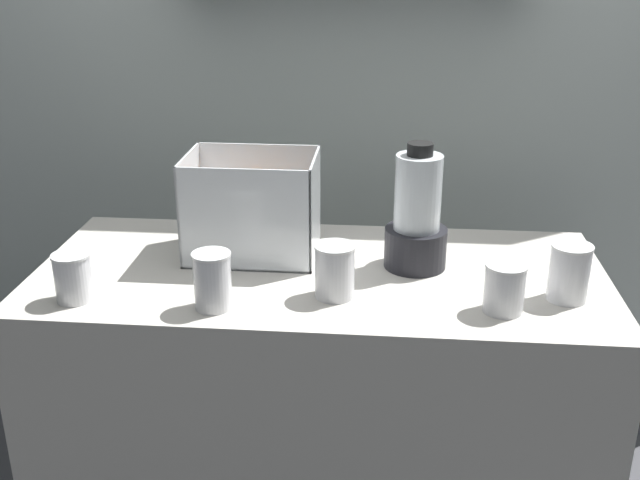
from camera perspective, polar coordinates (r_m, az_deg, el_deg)
The scene contains 9 objects.
counter at distance 2.10m, azimuth 0.00°, elevation -13.54°, with size 1.40×0.64×0.90m, color beige.
back_wall_unit at distance 2.51m, azimuth 1.62°, elevation 12.53°, with size 2.60×0.24×2.50m.
carrot_display_bin at distance 1.96m, azimuth -5.05°, elevation 1.31°, with size 0.33×0.24×0.26m.
blender_pitcher at distance 1.87m, azimuth 7.25°, elevation 1.59°, with size 0.15×0.15×0.32m.
juice_cup_carrot_far_left at distance 1.80m, azimuth -17.97°, elevation -2.89°, with size 0.09×0.09×0.11m.
juice_cup_orange_left at distance 1.69m, azimuth -8.04°, elevation -3.31°, with size 0.09×0.09×0.13m.
juice_cup_pomegranate_middle at distance 1.72m, azimuth 1.10°, elevation -2.54°, with size 0.09×0.09×0.13m.
juice_cup_pomegranate_right at distance 1.71m, azimuth 13.63°, elevation -3.64°, with size 0.09×0.09×0.11m.
juice_cup_mango_far_right at distance 1.80m, azimuth 18.11°, elevation -2.60°, with size 0.09×0.09×0.13m.
Camera 1 is at (0.16, -1.71, 1.67)m, focal length 42.75 mm.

